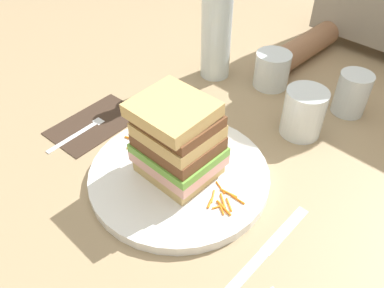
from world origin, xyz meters
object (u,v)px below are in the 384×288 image
object	(u,v)px
juice_glass	(303,114)
knife	(264,253)
empty_tumbler_0	(272,70)
main_plate	(179,175)
sandwich	(177,140)
napkin_dark	(95,123)
fork	(86,127)
empty_tumbler_1	(352,94)
water_bottle	(217,15)

from	to	relation	value
juice_glass	knife	bearing A→B (deg)	-66.76
knife	empty_tumbler_0	size ratio (longest dim) A/B	2.61
juice_glass	empty_tumbler_0	xyz separation A→B (m)	(-0.14, 0.09, -0.00)
main_plate	juice_glass	bearing A→B (deg)	73.07
sandwich	napkin_dark	size ratio (longest dim) A/B	0.80
knife	juice_glass	world-z (taller)	juice_glass
fork	empty_tumbler_0	xyz separation A→B (m)	(0.16, 0.37, 0.03)
sandwich	empty_tumbler_0	world-z (taller)	sandwich
sandwich	empty_tumbler_1	distance (m)	0.39
fork	juice_glass	world-z (taller)	juice_glass
sandwich	empty_tumbler_1	size ratio (longest dim) A/B	1.61
sandwich	fork	world-z (taller)	sandwich
napkin_dark	juice_glass	world-z (taller)	juice_glass
water_bottle	knife	bearing A→B (deg)	-39.58
main_plate	sandwich	size ratio (longest dim) A/B	2.14
fork	empty_tumbler_1	world-z (taller)	empty_tumbler_1
sandwich	fork	distance (m)	0.24
sandwich	water_bottle	size ratio (longest dim) A/B	0.44
sandwich	juice_glass	world-z (taller)	sandwich
napkin_dark	knife	distance (m)	0.41
empty_tumbler_0	sandwich	bearing A→B (deg)	-79.67
empty_tumbler_1	empty_tumbler_0	bearing A→B (deg)	-169.89
sandwich	empty_tumbler_0	distance (m)	0.35
water_bottle	napkin_dark	bearing A→B (deg)	-97.85
juice_glass	empty_tumbler_0	world-z (taller)	juice_glass
sandwich	juice_glass	xyz separation A→B (m)	(0.08, 0.25, -0.04)
knife	juice_glass	bearing A→B (deg)	113.24
sandwich	fork	xyz separation A→B (m)	(-0.22, -0.04, -0.08)
sandwich	knife	world-z (taller)	sandwich
empty_tumbler_0	empty_tumbler_1	xyz separation A→B (m)	(0.17, 0.03, 0.00)
napkin_dark	juice_glass	xyz separation A→B (m)	(0.30, 0.26, 0.04)
juice_glass	empty_tumbler_1	bearing A→B (deg)	75.60
fork	empty_tumbler_1	xyz separation A→B (m)	(0.33, 0.40, 0.04)
napkin_dark	empty_tumbler_0	world-z (taller)	empty_tumbler_0
empty_tumbler_1	knife	bearing A→B (deg)	-78.23
juice_glass	napkin_dark	bearing A→B (deg)	-138.95
main_plate	juice_glass	size ratio (longest dim) A/B	3.24
main_plate	juice_glass	xyz separation A→B (m)	(0.07, 0.24, 0.03)
main_plate	napkin_dark	size ratio (longest dim) A/B	1.71
napkin_dark	empty_tumbler_0	size ratio (longest dim) A/B	2.25
water_bottle	empty_tumbler_1	size ratio (longest dim) A/B	3.66
main_plate	knife	distance (m)	0.19
juice_glass	main_plate	bearing A→B (deg)	-106.93
knife	water_bottle	distance (m)	0.50
empty_tumbler_1	main_plate	bearing A→B (deg)	-106.08
knife	empty_tumbler_0	distance (m)	0.44
sandwich	empty_tumbler_0	size ratio (longest dim) A/B	1.80
napkin_dark	knife	bearing A→B (deg)	-0.45
empty_tumbler_1	napkin_dark	bearing A→B (deg)	-130.66
fork	juice_glass	xyz separation A→B (m)	(0.29, 0.28, 0.04)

